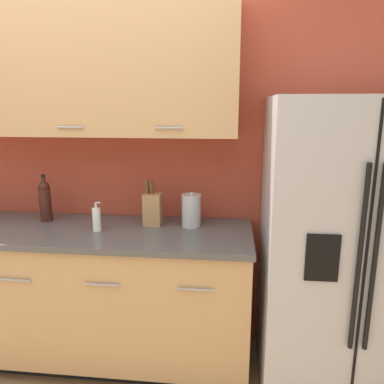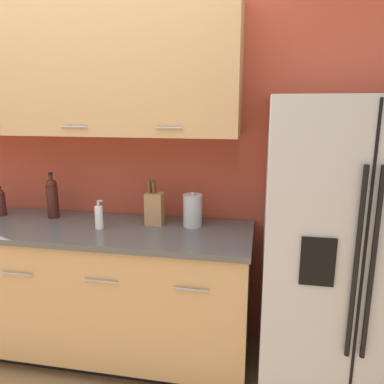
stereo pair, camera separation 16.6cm
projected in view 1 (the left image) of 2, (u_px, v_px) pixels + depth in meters
wall_back at (81, 136)px, 2.51m from camera, size 10.00×0.39×2.60m
counter_unit at (83, 293)px, 2.45m from camera, size 2.17×0.64×0.91m
refrigerator at (343, 249)px, 2.15m from camera, size 0.90×0.73×1.71m
knife_block at (152, 208)px, 2.38m from camera, size 0.11×0.10×0.30m
wine_bottle at (45, 200)px, 2.46m from camera, size 0.08×0.08×0.31m
soap_dispenser at (97, 219)px, 2.28m from camera, size 0.05×0.05×0.18m
steel_canister at (191, 210)px, 2.36m from camera, size 0.12×0.12×0.22m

